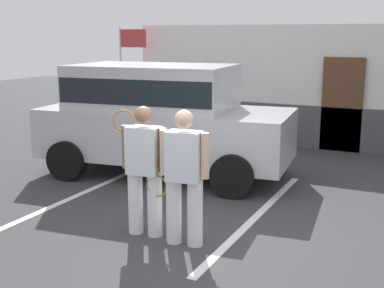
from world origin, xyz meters
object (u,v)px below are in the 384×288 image
at_px(parked_suv, 160,114).
at_px(tennis_player_woman, 184,176).
at_px(tennis_player_man, 144,169).
at_px(flag_pole, 127,60).

height_order(parked_suv, tennis_player_woman, parked_suv).
bearing_deg(tennis_player_woman, tennis_player_man, -12.14).
relative_size(tennis_player_man, flag_pole, 0.62).
bearing_deg(tennis_player_woman, parked_suv, -62.16).
distance_m(parked_suv, flag_pole, 4.18).
height_order(tennis_player_woman, flag_pole, flag_pole).
distance_m(parked_suv, tennis_player_man, 3.02).
xyz_separation_m(tennis_player_woman, flag_pole, (-4.60, 5.88, 1.04)).
bearing_deg(parked_suv, tennis_player_woman, -62.14).
distance_m(tennis_player_man, flag_pole, 7.13).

